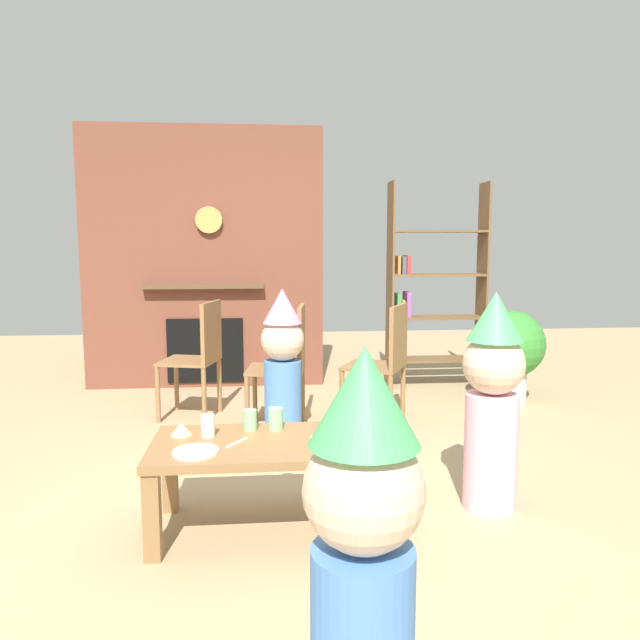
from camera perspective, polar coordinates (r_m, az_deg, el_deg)
ground_plane at (r=3.29m, az=-2.05°, el=-16.52°), size 12.00×12.00×0.00m
brick_fireplace_feature at (r=5.63m, az=-11.08°, el=5.74°), size 2.20×0.28×2.40m
bookshelf at (r=5.63m, az=10.49°, el=2.58°), size 0.90×0.28×1.90m
coffee_table at (r=2.82m, az=-5.09°, el=-12.87°), size 1.06×0.56×0.43m
paper_cup_near_left at (r=2.66m, az=0.39°, el=-11.48°), size 0.07×0.07×0.09m
paper_cup_near_right at (r=2.70m, az=4.54°, el=-11.15°), size 0.08×0.08×0.10m
paper_cup_center at (r=2.95m, az=-4.29°, el=-9.42°), size 0.07×0.07×0.11m
paper_cup_far_left at (r=2.88m, az=-10.72°, el=-9.95°), size 0.06×0.06×0.10m
paper_cup_far_right at (r=2.94m, az=-6.73°, el=-9.53°), size 0.06×0.06×0.10m
paper_plate_front at (r=2.69m, az=-11.88°, el=-12.29°), size 0.20×0.20×0.01m
paper_plate_rear at (r=2.80m, az=0.79°, el=-11.36°), size 0.17×0.17×0.01m
birthday_cake_slice at (r=2.94m, az=-13.21°, el=-10.12°), size 0.10×0.10×0.06m
table_fork at (r=2.78m, az=-7.95°, el=-11.58°), size 0.10×0.13×0.01m
child_with_cone_hat at (r=1.56m, az=4.16°, el=-21.36°), size 0.30×0.30×1.09m
child_in_pink at (r=3.08m, az=16.27°, el=-7.00°), size 0.30×0.30×1.10m
child_by_the_chairs at (r=3.98m, az=-3.61°, el=-4.03°), size 0.29×0.29×1.04m
dining_chair_left at (r=4.62m, az=-11.45°, el=-3.06°), size 0.48×0.48×0.90m
dining_chair_middle at (r=4.25m, az=-3.05°, el=-3.83°), size 0.45×0.45×0.90m
dining_chair_right at (r=4.34m, az=6.34°, el=-3.62°), size 0.54×0.54×0.90m
potted_plant_tall at (r=5.20m, az=17.87°, el=-2.63°), size 0.56×0.56×0.78m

